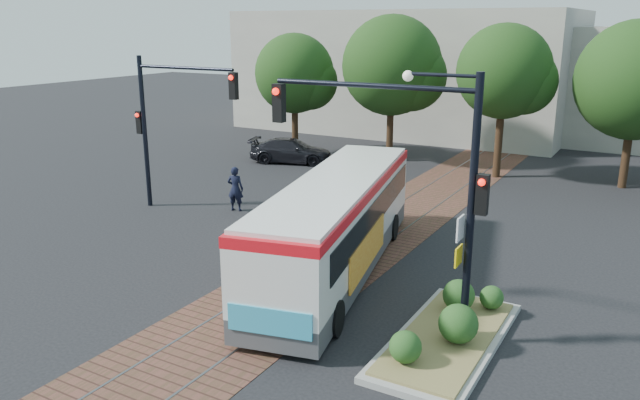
{
  "coord_description": "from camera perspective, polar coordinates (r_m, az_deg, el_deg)",
  "views": [
    {
      "loc": [
        8.73,
        -13.79,
        7.17
      ],
      "look_at": [
        -1.05,
        3.25,
        1.6
      ],
      "focal_mm": 35.0,
      "sensor_mm": 36.0,
      "label": 1
    }
  ],
  "objects": [
    {
      "name": "parked_car",
      "position": [
        33.38,
        -2.63,
        4.53
      ],
      "size": [
        4.76,
        3.05,
        1.28
      ],
      "primitive_type": "imported",
      "rotation": [
        0.0,
        0.0,
        1.88
      ],
      "color": "black",
      "rests_on": "ground"
    },
    {
      "name": "signal_pole_left",
      "position": [
        24.89,
        -14.03,
        7.73
      ],
      "size": [
        4.99,
        0.34,
        6.0
      ],
      "color": "black",
      "rests_on": "ground"
    },
    {
      "name": "trackbed",
      "position": [
        21.07,
        3.49,
        -4.08
      ],
      "size": [
        3.6,
        40.0,
        0.02
      ],
      "color": "brown",
      "rests_on": "ground"
    },
    {
      "name": "traffic_island",
      "position": [
        15.11,
        11.79,
        -11.45
      ],
      "size": [
        2.2,
        5.2,
        1.13
      ],
      "color": "gray",
      "rests_on": "ground"
    },
    {
      "name": "tree_row",
      "position": [
        31.22,
        16.12,
        10.96
      ],
      "size": [
        26.4,
        5.6,
        7.67
      ],
      "color": "#382314",
      "rests_on": "ground"
    },
    {
      "name": "officer",
      "position": [
        24.81,
        -7.74,
        1.03
      ],
      "size": [
        0.74,
        0.58,
        1.79
      ],
      "primitive_type": "imported",
      "rotation": [
        0.0,
        0.0,
        3.4
      ],
      "color": "black",
      "rests_on": "ground"
    },
    {
      "name": "ground",
      "position": [
        17.83,
        -2.3,
        -7.9
      ],
      "size": [
        120.0,
        120.0,
        0.0
      ],
      "primitive_type": "plane",
      "color": "black",
      "rests_on": "ground"
    },
    {
      "name": "city_bus",
      "position": [
        18.32,
        1.58,
        -1.89
      ],
      "size": [
        4.55,
        10.93,
        2.87
      ],
      "rotation": [
        0.0,
        0.0,
        0.22
      ],
      "color": "#444446",
      "rests_on": "ground"
    },
    {
      "name": "warehouses",
      "position": [
        43.66,
        17.83,
        10.67
      ],
      "size": [
        40.0,
        13.0,
        8.0
      ],
      "color": "#ADA899",
      "rests_on": "ground"
    },
    {
      "name": "signal_pole_main",
      "position": [
        14.19,
        9.09,
        3.37
      ],
      "size": [
        5.49,
        0.46,
        6.0
      ],
      "color": "black",
      "rests_on": "ground"
    }
  ]
}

